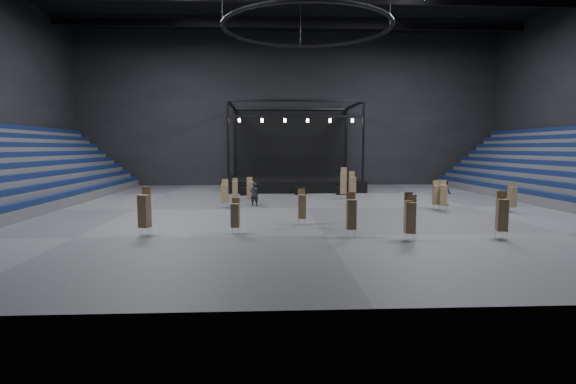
{
  "coord_description": "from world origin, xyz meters",
  "views": [
    {
      "loc": [
        -3.02,
        -32.93,
        4.46
      ],
      "look_at": [
        -1.45,
        -2.0,
        1.4
      ],
      "focal_mm": 28.0,
      "sensor_mm": 36.0,
      "label": 1
    }
  ],
  "objects_px": {
    "chair_stack_9": "(343,183)",
    "chair_stack_14": "(502,214)",
    "crew_member": "(445,192)",
    "chair_stack_5": "(235,215)",
    "flight_case_right": "(343,191)",
    "chair_stack_1": "(437,194)",
    "flight_case_left": "(246,191)",
    "stage": "(293,175)",
    "chair_stack_10": "(235,189)",
    "chair_stack_11": "(512,196)",
    "chair_stack_3": "(351,214)",
    "chair_stack_6": "(250,190)",
    "flight_case_mid": "(300,191)",
    "chair_stack_4": "(225,193)",
    "chair_stack_2": "(443,195)",
    "chair_stack_13": "(412,217)",
    "chair_stack_0": "(145,210)",
    "chair_stack_7": "(352,188)",
    "man_center": "(254,194)",
    "chair_stack_12": "(302,206)",
    "chair_stack_8": "(409,216)"
  },
  "relations": [
    {
      "from": "man_center",
      "to": "chair_stack_2",
      "type": "bearing_deg",
      "value": 151.1
    },
    {
      "from": "chair_stack_8",
      "to": "crew_member",
      "type": "bearing_deg",
      "value": 62.23
    },
    {
      "from": "chair_stack_2",
      "to": "chair_stack_5",
      "type": "distance_m",
      "value": 16.21
    },
    {
      "from": "flight_case_mid",
      "to": "chair_stack_10",
      "type": "relative_size",
      "value": 0.6
    },
    {
      "from": "flight_case_right",
      "to": "flight_case_mid",
      "type": "bearing_deg",
      "value": 175.11
    },
    {
      "from": "stage",
      "to": "man_center",
      "type": "relative_size",
      "value": 7.65
    },
    {
      "from": "flight_case_left",
      "to": "stage",
      "type": "bearing_deg",
      "value": 55.61
    },
    {
      "from": "flight_case_right",
      "to": "chair_stack_1",
      "type": "xyz_separation_m",
      "value": [
        4.91,
        -10.74,
        0.73
      ]
    },
    {
      "from": "flight_case_mid",
      "to": "flight_case_right",
      "type": "height_order",
      "value": "flight_case_right"
    },
    {
      "from": "flight_case_left",
      "to": "man_center",
      "type": "bearing_deg",
      "value": -83.13
    },
    {
      "from": "man_center",
      "to": "chair_stack_12",
      "type": "bearing_deg",
      "value": 93.83
    },
    {
      "from": "chair_stack_1",
      "to": "chair_stack_10",
      "type": "height_order",
      "value": "chair_stack_1"
    },
    {
      "from": "stage",
      "to": "chair_stack_2",
      "type": "bearing_deg",
      "value": -62.23
    },
    {
      "from": "chair_stack_9",
      "to": "chair_stack_14",
      "type": "xyz_separation_m",
      "value": [
        4.75,
        -17.54,
        -0.2
      ]
    },
    {
      "from": "flight_case_right",
      "to": "chair_stack_3",
      "type": "distance_m",
      "value": 20.33
    },
    {
      "from": "flight_case_right",
      "to": "flight_case_left",
      "type": "bearing_deg",
      "value": -179.9
    },
    {
      "from": "chair_stack_0",
      "to": "chair_stack_1",
      "type": "relative_size",
      "value": 1.17
    },
    {
      "from": "chair_stack_1",
      "to": "stage",
      "type": "bearing_deg",
      "value": 120.56
    },
    {
      "from": "chair_stack_0",
      "to": "chair_stack_5",
      "type": "xyz_separation_m",
      "value": [
        4.58,
        0.15,
        -0.29
      ]
    },
    {
      "from": "chair_stack_0",
      "to": "chair_stack_13",
      "type": "bearing_deg",
      "value": 10.33
    },
    {
      "from": "chair_stack_3",
      "to": "chair_stack_6",
      "type": "distance_m",
      "value": 14.43
    },
    {
      "from": "chair_stack_8",
      "to": "chair_stack_11",
      "type": "distance_m",
      "value": 13.37
    },
    {
      "from": "chair_stack_0",
      "to": "chair_stack_9",
      "type": "bearing_deg",
      "value": 69.32
    },
    {
      "from": "stage",
      "to": "flight_case_left",
      "type": "bearing_deg",
      "value": -124.39
    },
    {
      "from": "chair_stack_5",
      "to": "chair_stack_13",
      "type": "height_order",
      "value": "chair_stack_13"
    },
    {
      "from": "chair_stack_0",
      "to": "chair_stack_14",
      "type": "xyz_separation_m",
      "value": [
        17.72,
        -1.77,
        -0.07
      ]
    },
    {
      "from": "flight_case_left",
      "to": "chair_stack_10",
      "type": "height_order",
      "value": "chair_stack_10"
    },
    {
      "from": "chair_stack_14",
      "to": "crew_member",
      "type": "height_order",
      "value": "chair_stack_14"
    },
    {
      "from": "chair_stack_8",
      "to": "chair_stack_1",
      "type": "bearing_deg",
      "value": 63.32
    },
    {
      "from": "crew_member",
      "to": "chair_stack_5",
      "type": "bearing_deg",
      "value": 115.57
    },
    {
      "from": "chair_stack_10",
      "to": "chair_stack_0",
      "type": "bearing_deg",
      "value": -104.23
    },
    {
      "from": "chair_stack_7",
      "to": "stage",
      "type": "bearing_deg",
      "value": 99.6
    },
    {
      "from": "chair_stack_10",
      "to": "chair_stack_11",
      "type": "distance_m",
      "value": 21.18
    },
    {
      "from": "stage",
      "to": "chair_stack_3",
      "type": "relative_size",
      "value": 6.24
    },
    {
      "from": "flight_case_right",
      "to": "chair_stack_13",
      "type": "bearing_deg",
      "value": -90.91
    },
    {
      "from": "chair_stack_4",
      "to": "chair_stack_5",
      "type": "height_order",
      "value": "chair_stack_4"
    },
    {
      "from": "flight_case_right",
      "to": "chair_stack_4",
      "type": "bearing_deg",
      "value": -139.66
    },
    {
      "from": "chair_stack_8",
      "to": "chair_stack_12",
      "type": "distance_m",
      "value": 6.66
    },
    {
      "from": "stage",
      "to": "chair_stack_4",
      "type": "xyz_separation_m",
      "value": [
        -6.04,
        -15.84,
        -0.31
      ]
    },
    {
      "from": "chair_stack_4",
      "to": "chair_stack_9",
      "type": "bearing_deg",
      "value": 32.83
    },
    {
      "from": "chair_stack_2",
      "to": "chair_stack_5",
      "type": "bearing_deg",
      "value": -138.97
    },
    {
      "from": "chair_stack_7",
      "to": "chair_stack_13",
      "type": "distance_m",
      "value": 13.74
    },
    {
      "from": "flight_case_mid",
      "to": "chair_stack_4",
      "type": "height_order",
      "value": "chair_stack_4"
    },
    {
      "from": "chair_stack_11",
      "to": "chair_stack_9",
      "type": "bearing_deg",
      "value": 128.96
    },
    {
      "from": "chair_stack_14",
      "to": "chair_stack_9",
      "type": "bearing_deg",
      "value": 117.1
    },
    {
      "from": "flight_case_left",
      "to": "chair_stack_14",
      "type": "xyz_separation_m",
      "value": [
        13.38,
        -20.94,
        0.86
      ]
    },
    {
      "from": "chair_stack_2",
      "to": "chair_stack_11",
      "type": "relative_size",
      "value": 1.02
    },
    {
      "from": "flight_case_left",
      "to": "chair_stack_3",
      "type": "height_order",
      "value": "chair_stack_3"
    },
    {
      "from": "flight_case_right",
      "to": "chair_stack_3",
      "type": "relative_size",
      "value": 0.54
    },
    {
      "from": "chair_stack_4",
      "to": "chair_stack_6",
      "type": "distance_m",
      "value": 2.75
    }
  ]
}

